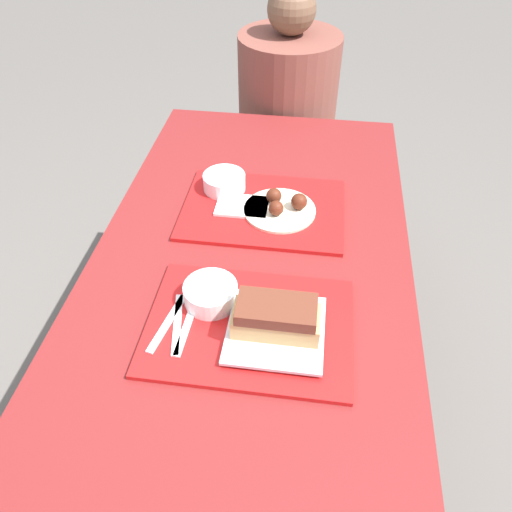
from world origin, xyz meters
name	(u,v)px	position (x,y,z in m)	size (l,w,h in m)	color
ground_plane	(250,426)	(0.00, 0.00, 0.00)	(12.00, 12.00, 0.00)	#605B56
picnic_table	(248,297)	(0.00, 0.00, 0.67)	(0.81, 1.62, 0.77)	maroon
picnic_bench_far	(283,174)	(0.00, 1.03, 0.37)	(0.77, 0.28, 0.45)	maroon
tray_near	(249,326)	(0.03, -0.18, 0.78)	(0.45, 0.33, 0.01)	red
tray_far	(263,209)	(0.01, 0.24, 0.78)	(0.45, 0.33, 0.01)	red
bowl_coleslaw_near	(211,293)	(-0.07, -0.13, 0.81)	(0.12, 0.12, 0.05)	white
brisket_sandwich_plate	(276,322)	(0.09, -0.20, 0.82)	(0.21, 0.21, 0.09)	beige
plastic_fork_near	(177,324)	(-0.12, -0.20, 0.78)	(0.05, 0.17, 0.00)	white
plastic_knife_near	(187,325)	(-0.10, -0.20, 0.78)	(0.02, 0.17, 0.00)	white
plastic_spoon_near	(168,323)	(-0.15, -0.20, 0.78)	(0.05, 0.17, 0.00)	white
condiment_packet	(252,299)	(0.03, -0.11, 0.79)	(0.04, 0.03, 0.01)	#A59E93
bowl_coleslaw_far	(224,181)	(-0.12, 0.31, 0.81)	(0.12, 0.12, 0.05)	white
wings_plate_far	(281,206)	(0.06, 0.23, 0.80)	(0.20, 0.20, 0.05)	beige
napkin_far	(242,206)	(-0.05, 0.23, 0.79)	(0.14, 0.10, 0.01)	white
person_seated_across	(288,98)	(0.01, 1.03, 0.74)	(0.39, 0.39, 0.71)	brown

